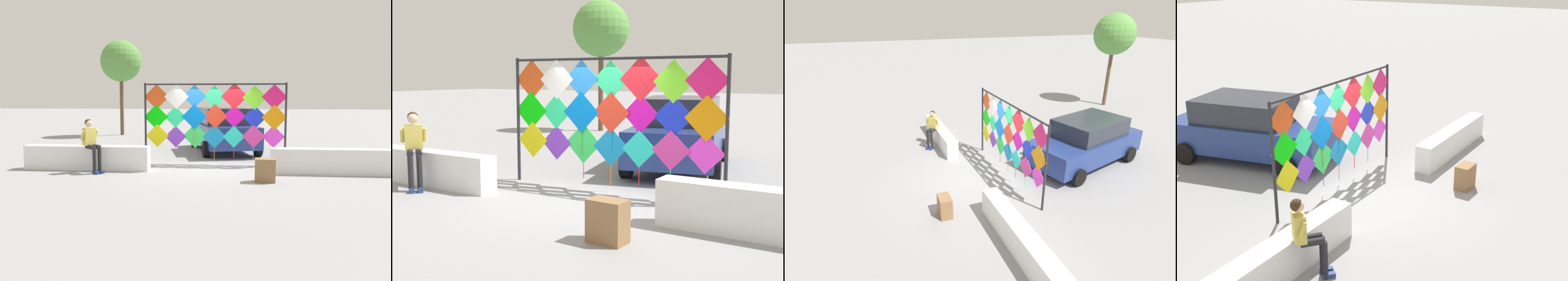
# 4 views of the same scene
# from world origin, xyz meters

# --- Properties ---
(ground) EXTENTS (120.00, 120.00, 0.00)m
(ground) POSITION_xyz_m (0.00, 0.00, 0.00)
(ground) COLOR gray
(plaza_ledge_left) EXTENTS (3.90, 0.46, 0.74)m
(plaza_ledge_left) POSITION_xyz_m (-3.78, -0.28, 0.37)
(plaza_ledge_left) COLOR white
(plaza_ledge_left) RESTS_ON ground
(plaza_ledge_right) EXTENTS (3.90, 0.46, 0.74)m
(plaza_ledge_right) POSITION_xyz_m (3.78, -0.28, 0.37)
(plaza_ledge_right) COLOR white
(plaza_ledge_right) RESTS_ON ground
(kite_display_rack) EXTENTS (4.78, 0.10, 2.71)m
(kite_display_rack) POSITION_xyz_m (0.08, 1.17, 1.68)
(kite_display_rack) COLOR #232328
(kite_display_rack) RESTS_ON ground
(seated_vendor) EXTENTS (0.76, 0.72, 1.59)m
(seated_vendor) POSITION_xyz_m (-3.48, -0.71, 0.95)
(seated_vendor) COLOR black
(seated_vendor) RESTS_ON ground
(parked_car) EXTENTS (3.06, 4.95, 1.79)m
(parked_car) POSITION_xyz_m (0.28, 4.43, 0.91)
(parked_car) COLOR navy
(parked_car) RESTS_ON ground
(cardboard_box_large) EXTENTS (0.56, 0.37, 0.62)m
(cardboard_box_large) POSITION_xyz_m (1.59, -1.58, 0.31)
(cardboard_box_large) COLOR olive
(cardboard_box_large) RESTS_ON ground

